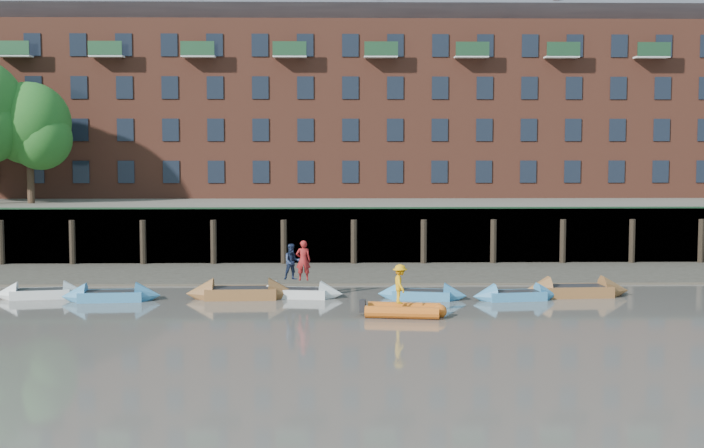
{
  "coord_description": "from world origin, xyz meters",
  "views": [
    {
      "loc": [
        -3.33,
        -33.82,
        7.16
      ],
      "look_at": [
        -2.33,
        12.0,
        3.2
      ],
      "focal_mm": 50.0,
      "sensor_mm": 36.0,
      "label": 1
    }
  ],
  "objects_px": {
    "rowboat_3": "(298,293)",
    "rib_tender": "(406,310)",
    "person_rower_b": "(292,262)",
    "rowboat_1": "(111,296)",
    "rowboat_0": "(41,293)",
    "rowboat_6": "(576,291)",
    "person_rower_a": "(303,260)",
    "rowboat_2": "(241,293)",
    "rowboat_5": "(516,295)",
    "rowboat_4": "(422,295)",
    "person_rib_crew": "(400,284)"
  },
  "relations": [
    {
      "from": "rowboat_2",
      "to": "rowboat_3",
      "type": "distance_m",
      "value": 2.6
    },
    {
      "from": "rowboat_1",
      "to": "rowboat_2",
      "type": "distance_m",
      "value": 5.75
    },
    {
      "from": "person_rower_b",
      "to": "rowboat_6",
      "type": "bearing_deg",
      "value": -15.38
    },
    {
      "from": "rowboat_5",
      "to": "rowboat_6",
      "type": "xyz_separation_m",
      "value": [
        2.92,
        0.91,
        0.05
      ]
    },
    {
      "from": "rowboat_5",
      "to": "rib_tender",
      "type": "xyz_separation_m",
      "value": [
        -5.21,
        -3.97,
        0.04
      ]
    },
    {
      "from": "person_rower_a",
      "to": "rowboat_4",
      "type": "bearing_deg",
      "value": 172.24
    },
    {
      "from": "rowboat_2",
      "to": "rib_tender",
      "type": "relative_size",
      "value": 1.49
    },
    {
      "from": "rowboat_0",
      "to": "rowboat_4",
      "type": "relative_size",
      "value": 1.01
    },
    {
      "from": "rowboat_4",
      "to": "rowboat_6",
      "type": "relative_size",
      "value": 0.82
    },
    {
      "from": "rowboat_3",
      "to": "rib_tender",
      "type": "distance_m",
      "value": 6.65
    },
    {
      "from": "rowboat_2",
      "to": "rowboat_6",
      "type": "xyz_separation_m",
      "value": [
        15.25,
        0.28,
        0.0
      ]
    },
    {
      "from": "rowboat_0",
      "to": "rib_tender",
      "type": "distance_m",
      "value": 16.97
    },
    {
      "from": "rib_tender",
      "to": "person_rib_crew",
      "type": "bearing_deg",
      "value": -173.22
    },
    {
      "from": "rowboat_2",
      "to": "person_rower_b",
      "type": "relative_size",
      "value": 3.03
    },
    {
      "from": "rowboat_2",
      "to": "rowboat_4",
      "type": "height_order",
      "value": "rowboat_2"
    },
    {
      "from": "rowboat_4",
      "to": "person_rib_crew",
      "type": "bearing_deg",
      "value": -96.05
    },
    {
      "from": "rowboat_0",
      "to": "rowboat_6",
      "type": "relative_size",
      "value": 0.83
    },
    {
      "from": "person_rower_a",
      "to": "person_rower_b",
      "type": "height_order",
      "value": "person_rower_a"
    },
    {
      "from": "person_rower_a",
      "to": "person_rower_b",
      "type": "relative_size",
      "value": 1.11
    },
    {
      "from": "rowboat_0",
      "to": "rowboat_1",
      "type": "distance_m",
      "value": 3.47
    },
    {
      "from": "rowboat_0",
      "to": "rowboat_6",
      "type": "height_order",
      "value": "rowboat_6"
    },
    {
      "from": "rowboat_4",
      "to": "rowboat_6",
      "type": "bearing_deg",
      "value": 15.67
    },
    {
      "from": "rowboat_0",
      "to": "rowboat_6",
      "type": "xyz_separation_m",
      "value": [
        24.35,
        -0.1,
        0.05
      ]
    },
    {
      "from": "rowboat_4",
      "to": "person_rib_crew",
      "type": "xyz_separation_m",
      "value": [
        -1.29,
        -4.27,
        1.12
      ]
    },
    {
      "from": "rowboat_3",
      "to": "person_rower_a",
      "type": "bearing_deg",
      "value": -4.5
    },
    {
      "from": "rowboat_0",
      "to": "rib_tender",
      "type": "bearing_deg",
      "value": -27.64
    },
    {
      "from": "rowboat_0",
      "to": "person_rower_a",
      "type": "bearing_deg",
      "value": -11.39
    },
    {
      "from": "rowboat_1",
      "to": "person_rower_b",
      "type": "relative_size",
      "value": 2.68
    },
    {
      "from": "rowboat_4",
      "to": "person_rower_b",
      "type": "distance_m",
      "value": 6.07
    },
    {
      "from": "rowboat_3",
      "to": "rowboat_0",
      "type": "bearing_deg",
      "value": -172.09
    },
    {
      "from": "person_rower_b",
      "to": "rowboat_5",
      "type": "bearing_deg",
      "value": -20.72
    },
    {
      "from": "rowboat_0",
      "to": "rowboat_2",
      "type": "xyz_separation_m",
      "value": [
        9.1,
        -0.38,
        0.05
      ]
    },
    {
      "from": "rowboat_2",
      "to": "rowboat_3",
      "type": "relative_size",
      "value": 1.19
    },
    {
      "from": "rowboat_2",
      "to": "rowboat_3",
      "type": "bearing_deg",
      "value": 3.57
    },
    {
      "from": "rowboat_1",
      "to": "rowboat_4",
      "type": "bearing_deg",
      "value": -3.81
    },
    {
      "from": "rib_tender",
      "to": "rowboat_6",
      "type": "bearing_deg",
      "value": 39.95
    },
    {
      "from": "rowboat_0",
      "to": "rib_tender",
      "type": "relative_size",
      "value": 1.25
    },
    {
      "from": "rowboat_3",
      "to": "rowboat_1",
      "type": "bearing_deg",
      "value": -166.48
    },
    {
      "from": "rowboat_2",
      "to": "rowboat_1",
      "type": "bearing_deg",
      "value": -177.38
    },
    {
      "from": "rowboat_0",
      "to": "rowboat_6",
      "type": "distance_m",
      "value": 24.35
    },
    {
      "from": "rowboat_0",
      "to": "rowboat_3",
      "type": "distance_m",
      "value": 11.68
    },
    {
      "from": "person_rower_a",
      "to": "rowboat_3",
      "type": "bearing_deg",
      "value": -15.07
    },
    {
      "from": "rowboat_1",
      "to": "rowboat_5",
      "type": "xyz_separation_m",
      "value": [
        18.07,
        -0.16,
        -0.02
      ]
    },
    {
      "from": "person_rower_b",
      "to": "rowboat_1",
      "type": "bearing_deg",
      "value": 171.35
    },
    {
      "from": "rowboat_3",
      "to": "rowboat_5",
      "type": "bearing_deg",
      "value": 3.28
    },
    {
      "from": "rib_tender",
      "to": "person_rower_a",
      "type": "height_order",
      "value": "person_rower_a"
    },
    {
      "from": "rowboat_5",
      "to": "rowboat_0",
      "type": "bearing_deg",
      "value": 169.24
    },
    {
      "from": "rowboat_4",
      "to": "person_rower_a",
      "type": "height_order",
      "value": "person_rower_a"
    },
    {
      "from": "rowboat_1",
      "to": "rowboat_4",
      "type": "relative_size",
      "value": 1.06
    },
    {
      "from": "rowboat_0",
      "to": "person_rib_crew",
      "type": "xyz_separation_m",
      "value": [
        15.96,
        -4.97,
        1.12
      ]
    }
  ]
}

